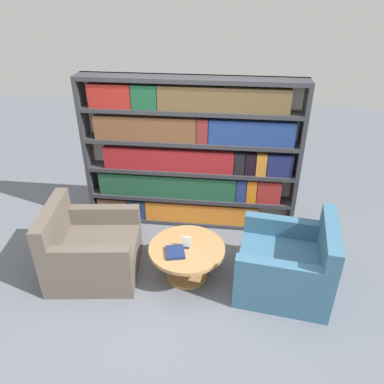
% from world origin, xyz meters
% --- Properties ---
extents(ground_plane, '(14.00, 14.00, 0.00)m').
position_xyz_m(ground_plane, '(0.00, 0.00, 0.00)').
color(ground_plane, slate).
extents(bookshelf, '(2.67, 0.30, 1.94)m').
position_xyz_m(bookshelf, '(-0.01, 1.39, 0.96)').
color(bookshelf, silver).
rests_on(bookshelf, ground_plane).
extents(armchair_left, '(1.04, 1.00, 0.84)m').
position_xyz_m(armchair_left, '(-0.98, 0.25, 0.28)').
color(armchair_left, brown).
rests_on(armchair_left, ground_plane).
extents(armchair_right, '(1.04, 1.00, 0.84)m').
position_xyz_m(armchair_right, '(1.16, 0.25, 0.28)').
color(armchair_right, '#386684').
rests_on(armchair_right, ground_plane).
extents(coffee_table, '(0.82, 0.82, 0.40)m').
position_xyz_m(coffee_table, '(0.09, 0.28, 0.29)').
color(coffee_table, '#AD7F4C').
rests_on(coffee_table, ground_plane).
extents(table_sign, '(0.09, 0.06, 0.14)m').
position_xyz_m(table_sign, '(0.09, 0.28, 0.46)').
color(table_sign, black).
rests_on(table_sign, coffee_table).
extents(stray_book, '(0.24, 0.25, 0.04)m').
position_xyz_m(stray_book, '(-0.01, 0.16, 0.42)').
color(stray_book, navy).
rests_on(stray_book, coffee_table).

